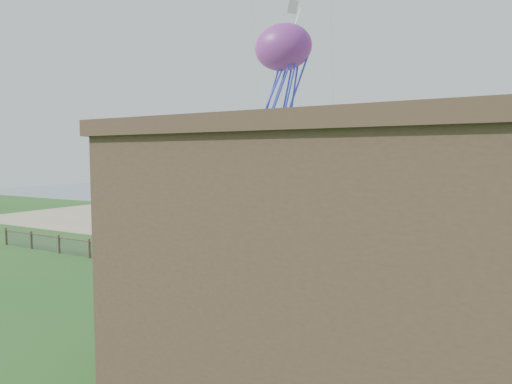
# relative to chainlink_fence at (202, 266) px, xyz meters

# --- Properties ---
(ground) EXTENTS (160.00, 160.00, 0.00)m
(ground) POSITION_rel_chainlink_fence_xyz_m (0.00, -6.00, -0.55)
(ground) COLOR #23591E
(ground) RESTS_ON ground
(sand_beach) EXTENTS (72.00, 20.00, 0.02)m
(sand_beach) POSITION_rel_chainlink_fence_xyz_m (0.00, 16.00, -0.55)
(sand_beach) COLOR tan
(sand_beach) RESTS_ON ground
(ocean) EXTENTS (160.00, 68.00, 0.02)m
(ocean) POSITION_rel_chainlink_fence_xyz_m (0.00, 60.00, -0.55)
(ocean) COLOR slate
(ocean) RESTS_ON ground
(chainlink_fence) EXTENTS (36.20, 0.20, 1.25)m
(chainlink_fence) POSITION_rel_chainlink_fence_xyz_m (0.00, 0.00, 0.00)
(chainlink_fence) COLOR brown
(chainlink_fence) RESTS_ON ground
(motel) EXTENTS (15.00, 10.00, 7.00)m
(motel) POSITION_rel_chainlink_fence_xyz_m (13.00, -7.00, 2.95)
(motel) COLOR #4A3727
(motel) RESTS_ON ground
(motel_deck) EXTENTS (15.00, 2.00, 0.50)m
(motel_deck) POSITION_rel_chainlink_fence_xyz_m (13.00, -1.00, -0.30)
(motel_deck) COLOR brown
(motel_deck) RESTS_ON ground
(picnic_table) EXTENTS (2.08, 1.85, 0.72)m
(picnic_table) POSITION_rel_chainlink_fence_xyz_m (5.31, -1.00, -0.19)
(picnic_table) COLOR brown
(picnic_table) RESTS_ON ground
(octopus_kite) EXTENTS (3.97, 2.90, 7.91)m
(octopus_kite) POSITION_rel_chainlink_fence_xyz_m (0.40, 8.91, 11.44)
(octopus_kite) COLOR #FF284F
(kite_white) EXTENTS (1.89, 1.78, 2.35)m
(kite_white) POSITION_rel_chainlink_fence_xyz_m (-0.97, 13.31, 17.01)
(kite_white) COLOR white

